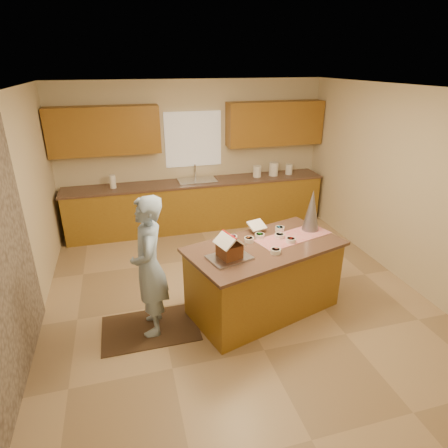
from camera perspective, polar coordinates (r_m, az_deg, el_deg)
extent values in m
plane|color=tan|center=(5.34, 1.63, -10.62)|extent=(5.50, 5.50, 0.00)
plane|color=silver|center=(4.44, 2.05, 19.69)|extent=(5.50, 5.50, 0.00)
plane|color=beige|center=(7.29, -4.64, 10.33)|extent=(5.50, 5.50, 0.00)
plane|color=beige|center=(2.57, 21.11, -18.06)|extent=(5.50, 5.50, 0.00)
plane|color=beige|center=(4.68, -28.87, -0.09)|extent=(5.50, 5.50, 0.00)
plane|color=beige|center=(5.93, 25.70, 5.02)|extent=(5.50, 5.50, 0.00)
plane|color=gray|center=(4.01, -30.56, -5.76)|extent=(0.00, 2.50, 2.50)
cube|color=white|center=(7.20, -4.67, 12.60)|extent=(1.05, 0.03, 1.00)
cube|color=olive|center=(7.27, -3.95, 2.81)|extent=(4.80, 0.60, 0.88)
cube|color=brown|center=(7.12, -4.05, 6.28)|extent=(4.85, 0.63, 0.04)
cube|color=olive|center=(6.89, -17.60, 13.26)|extent=(1.85, 0.35, 0.80)
cube|color=olive|center=(7.46, 7.67, 14.80)|extent=(1.85, 0.35, 0.80)
cube|color=silver|center=(7.12, -4.05, 6.20)|extent=(0.70, 0.45, 0.12)
cylinder|color=silver|center=(7.24, -4.38, 7.89)|extent=(0.03, 0.03, 0.28)
cube|color=olive|center=(4.86, 5.99, -8.29)|extent=(1.99, 1.39, 0.88)
cube|color=brown|center=(4.64, 6.23, -3.42)|extent=(2.09, 1.49, 0.04)
cube|color=red|center=(4.90, 10.43, -1.88)|extent=(1.07, 0.64, 0.01)
cube|color=silver|center=(4.30, 0.81, -5.07)|extent=(0.54, 0.46, 0.03)
cube|color=white|center=(4.95, 4.96, -0.18)|extent=(0.26, 0.23, 0.09)
cone|color=#A7A6B1|center=(5.04, 13.08, 2.02)|extent=(0.28, 0.28, 0.55)
cube|color=black|center=(4.83, -11.02, -15.16)|extent=(1.14, 0.74, 0.01)
imported|color=#94B0D2|center=(4.37, -11.21, -6.35)|extent=(0.46, 0.65, 1.68)
cylinder|color=white|center=(7.39, 5.01, 7.94)|extent=(0.16, 0.16, 0.22)
cylinder|color=white|center=(7.51, 7.49, 8.23)|extent=(0.18, 0.18, 0.26)
cylinder|color=white|center=(7.65, 9.77, 8.14)|extent=(0.14, 0.14, 0.20)
cylinder|color=white|center=(6.96, -16.45, 6.16)|extent=(0.11, 0.11, 0.24)
cube|color=#5C3118|center=(4.25, 0.82, -3.97)|extent=(0.28, 0.29, 0.16)
cube|color=white|center=(4.16, 0.08, -2.53)|extent=(0.22, 0.31, 0.13)
cube|color=white|center=(4.22, 1.56, -2.12)|extent=(0.22, 0.31, 0.13)
cylinder|color=red|center=(4.17, 0.83, -1.62)|extent=(0.10, 0.28, 0.02)
cylinder|color=#D85E26|center=(4.68, 3.78, -2.38)|extent=(0.12, 0.12, 0.06)
cylinder|color=teal|center=(5.03, 8.40, -0.73)|extent=(0.12, 0.12, 0.06)
cylinder|color=green|center=(4.80, 5.40, -1.79)|extent=(0.12, 0.12, 0.06)
cylinder|color=#9A335C|center=(4.72, 1.28, -2.11)|extent=(0.12, 0.12, 0.06)
cylinder|color=silver|center=(4.82, 8.36, -1.80)|extent=(0.12, 0.12, 0.06)
cylinder|color=#FD8377|center=(4.44, 7.79, -4.07)|extent=(0.12, 0.12, 0.06)
cylinder|color=red|center=(4.73, 10.05, -2.44)|extent=(0.12, 0.12, 0.06)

